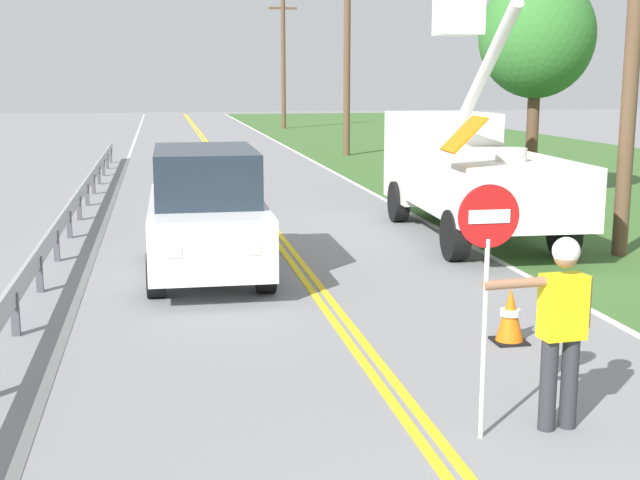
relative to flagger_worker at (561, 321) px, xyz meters
name	(u,v)px	position (x,y,z in m)	size (l,w,h in m)	color
grass_verge_right	(635,188)	(10.35, 16.12, -1.04)	(16.00, 110.00, 0.01)	#3D662D
centerline_yellow_left	(244,198)	(-1.34, 16.12, -1.04)	(0.11, 110.00, 0.01)	yellow
centerline_yellow_right	(251,198)	(-1.16, 16.12, -1.04)	(0.11, 110.00, 0.01)	yellow
edge_line_right	(375,194)	(2.35, 16.12, -1.04)	(0.12, 110.00, 0.01)	silver
edge_line_left	(113,201)	(-4.85, 16.12, -1.04)	(0.12, 110.00, 0.01)	silver
flagger_worker	(561,321)	(0.00, 0.00, 0.00)	(1.09, 0.27, 1.83)	#2D2D33
stop_sign_paddle	(487,255)	(-0.77, -0.06, 0.66)	(0.56, 0.04, 2.33)	silver
utility_bucket_truck	(467,168)	(2.71, 9.83, 0.35)	(2.89, 6.89, 4.92)	white
oncoming_suv_nearest	(206,211)	(-2.85, 7.06, 0.01)	(1.96, 4.63, 2.10)	silver
utility_pole_near	(633,37)	(4.75, 7.20, 2.90)	(1.80, 0.28, 7.53)	brown
utility_pole_mid	(347,53)	(4.20, 28.32, 3.21)	(1.80, 0.28, 8.16)	brown
utility_pole_far	(283,61)	(4.38, 48.09, 3.21)	(1.80, 0.28, 8.16)	brown
traffic_cone_lead	(510,316)	(0.63, 2.57, -0.71)	(0.40, 0.40, 0.70)	orange
guardrail_left_shoulder	(74,205)	(-5.45, 12.00, -0.53)	(0.10, 32.00, 0.71)	#9EA0A3
roadside_tree_verge	(537,37)	(6.16, 14.29, 3.22)	(3.00, 3.00, 5.90)	brown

